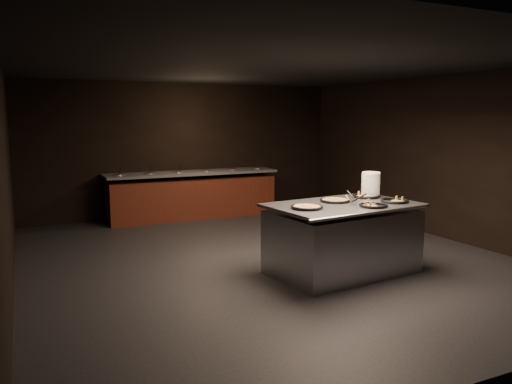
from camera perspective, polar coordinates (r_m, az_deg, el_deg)
room at (r=7.47m, az=1.20°, el=3.16°), size 7.02×8.02×2.92m
salad_bar at (r=10.87m, az=-7.23°, el=-0.64°), size 3.70×0.83×1.18m
serving_counter at (r=7.07m, az=9.85°, el=-5.39°), size 2.15×1.50×0.97m
plate_stack at (r=7.67m, az=12.98°, el=0.84°), size 0.27×0.27×0.36m
pan_veggie_whole at (r=6.53m, az=5.83°, el=-1.71°), size 0.42×0.42×0.04m
pan_cheese_whole at (r=7.11m, az=9.03°, el=-0.94°), size 0.43×0.43×0.04m
pan_cheese_slices_a at (r=7.60m, az=12.48°, el=-0.45°), size 0.41×0.41×0.04m
pan_cheese_slices_b at (r=6.80m, az=13.27°, el=-1.49°), size 0.38×0.38×0.04m
pan_veggie_slices at (r=7.25m, az=15.56°, el=-0.98°), size 0.38×0.38×0.04m
server_left at (r=7.07m, az=10.62°, el=-0.54°), size 0.10×0.34×0.16m
server_right at (r=6.87m, az=12.09°, el=-0.85°), size 0.32×0.20×0.17m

